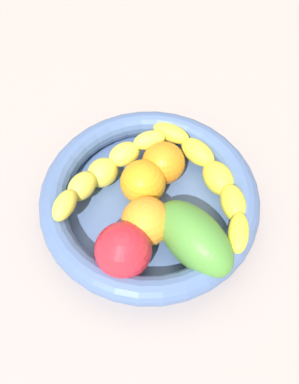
% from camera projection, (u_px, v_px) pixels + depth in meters
% --- Properties ---
extents(kitchen_counter, '(1.20, 1.20, 0.03)m').
position_uv_depth(kitchen_counter, '(150.00, 215.00, 0.58)').
color(kitchen_counter, '#9C918E').
rests_on(kitchen_counter, ground).
extents(fruit_bowl, '(0.31, 0.31, 0.06)m').
position_uv_depth(fruit_bowl, '(150.00, 200.00, 0.54)').
color(fruit_bowl, '#4A6499').
rests_on(fruit_bowl, kitchen_counter).
extents(banana_draped_left, '(0.15, 0.17, 0.06)m').
position_uv_depth(banana_draped_left, '(105.00, 171.00, 0.54)').
color(banana_draped_left, '#E0D745').
rests_on(banana_draped_left, fruit_bowl).
extents(banana_draped_right, '(0.15, 0.21, 0.05)m').
position_uv_depth(banana_draped_right, '(213.00, 178.00, 0.53)').
color(banana_draped_right, yellow).
rests_on(banana_draped_right, fruit_bowl).
extents(orange_front, '(0.07, 0.07, 0.07)m').
position_uv_depth(orange_front, '(144.00, 221.00, 0.49)').
color(orange_front, orange).
rests_on(orange_front, fruit_bowl).
extents(orange_mid_left, '(0.06, 0.06, 0.06)m').
position_uv_depth(orange_mid_left, '(163.00, 163.00, 0.55)').
color(orange_mid_left, orange).
rests_on(orange_mid_left, fruit_bowl).
extents(orange_mid_right, '(0.06, 0.06, 0.06)m').
position_uv_depth(orange_mid_right, '(143.00, 182.00, 0.53)').
color(orange_mid_right, orange).
rests_on(orange_mid_right, fruit_bowl).
extents(tomato_red, '(0.07, 0.07, 0.07)m').
position_uv_depth(tomato_red, '(123.00, 250.00, 0.47)').
color(tomato_red, red).
rests_on(tomato_red, fruit_bowl).
extents(mango_green, '(0.14, 0.14, 0.07)m').
position_uv_depth(mango_green, '(194.00, 238.00, 0.48)').
color(mango_green, '#4A8B34').
rests_on(mango_green, fruit_bowl).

